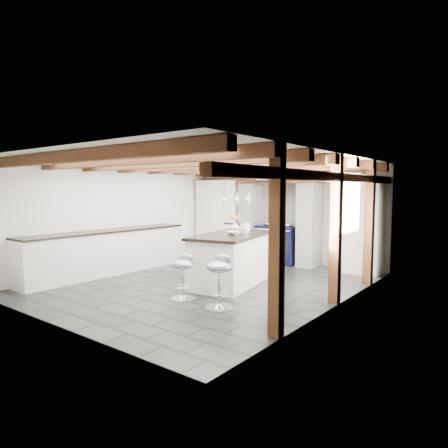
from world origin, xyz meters
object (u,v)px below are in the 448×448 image
Objects in this scene: kitchen_island at (231,258)px; bar_stool_near at (220,275)px; bar_stool_far at (183,272)px; range_cooker at (278,243)px.

kitchen_island is 2.55× the size of bar_stool_near.
range_cooker is at bearing 76.24° from bar_stool_far.
kitchen_island reaches higher than range_cooker.
bar_stool_far is (-0.77, 0.04, -0.05)m from bar_stool_near.
bar_stool_far is (0.42, -3.77, -0.01)m from range_cooker.
kitchen_island is (0.40, -2.44, 0.02)m from range_cooker.
range_cooker reaches higher than bar_stool_far.
range_cooker is 1.23× the size of bar_stool_near.
bar_stool_near is 0.77m from bar_stool_far.
kitchen_island is at bearing -80.66° from range_cooker.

